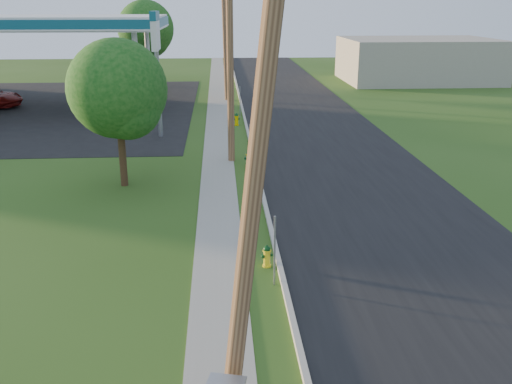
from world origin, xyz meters
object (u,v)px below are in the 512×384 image
(utility_pole_mid, at_px, (230,56))
(price_pylon, at_px, (156,38))
(fuel_pump_ne, at_px, (97,103))
(hydrant_far, at_px, (237,119))
(tree_verge, at_px, (120,93))
(hydrant_near, at_px, (267,256))
(tree_lot, at_px, (147,31))
(utility_pole_near, at_px, (255,169))
(fuel_pump_se, at_px, (108,94))
(hydrant_mid, at_px, (249,159))
(utility_pole_far, at_px, (225,37))

(utility_pole_mid, distance_m, price_pylon, 6.76)
(fuel_pump_ne, height_order, hydrant_far, fuel_pump_ne)
(tree_verge, relative_size, hydrant_near, 8.88)
(tree_lot, bearing_deg, hydrant_near, -78.75)
(fuel_pump_ne, bearing_deg, utility_pole_near, -73.98)
(price_pylon, bearing_deg, fuel_pump_se, 113.50)
(utility_pole_near, relative_size, fuel_pump_se, 2.96)
(hydrant_mid, bearing_deg, utility_pole_near, -92.69)
(utility_pole_far, distance_m, hydrant_far, 10.67)
(fuel_pump_se, bearing_deg, fuel_pump_ne, -90.00)
(utility_pole_mid, relative_size, tree_verge, 1.63)
(tree_lot, distance_m, hydrant_mid, 28.89)
(hydrant_mid, bearing_deg, fuel_pump_ne, 124.32)
(tree_verge, height_order, hydrant_near, tree_verge)
(tree_verge, distance_m, hydrant_mid, 6.77)
(utility_pole_mid, xyz_separation_m, fuel_pump_ne, (-8.90, 13.00, -4.23))
(utility_pole_mid, xyz_separation_m, price_pylon, (-3.90, 5.50, 0.48))
(fuel_pump_ne, bearing_deg, hydrant_mid, -55.68)
(utility_pole_near, xyz_separation_m, tree_lot, (-6.81, 44.32, 0.05))
(tree_verge, xyz_separation_m, tree_lot, (-2.34, 29.97, 0.97))
(utility_pole_mid, height_order, utility_pole_far, utility_pole_mid)
(tree_verge, relative_size, hydrant_far, 7.69)
(fuel_pump_ne, bearing_deg, tree_verge, -75.12)
(utility_pole_near, xyz_separation_m, hydrant_near, (0.74, 6.33, -4.47))
(tree_verge, bearing_deg, price_pylon, 86.40)
(utility_pole_mid, distance_m, fuel_pump_se, 19.65)
(fuel_pump_se, relative_size, tree_verge, 0.53)
(tree_verge, distance_m, tree_lot, 30.08)
(tree_verge, height_order, hydrant_far, tree_verge)
(utility_pole_far, height_order, tree_verge, utility_pole_far)
(fuel_pump_ne, height_order, price_pylon, price_pylon)
(hydrant_near, bearing_deg, fuel_pump_se, 108.59)
(tree_verge, xyz_separation_m, hydrant_near, (5.22, -8.02, -3.54))
(utility_pole_far, xyz_separation_m, hydrant_mid, (0.79, -19.19, -4.39))
(tree_lot, bearing_deg, hydrant_far, -67.86)
(fuel_pump_se, bearing_deg, hydrant_near, -71.41)
(hydrant_far, bearing_deg, fuel_pump_se, 137.28)
(fuel_pump_se, xyz_separation_m, hydrant_near, (9.64, -28.67, -0.39))
(fuel_pump_ne, xyz_separation_m, price_pylon, (5.00, -7.50, 4.71))
(price_pylon, height_order, hydrant_near, price_pylon)
(utility_pole_mid, xyz_separation_m, hydrant_mid, (0.79, -1.19, -4.54))
(fuel_pump_ne, xyz_separation_m, tree_verge, (4.42, -16.65, 3.15))
(utility_pole_near, bearing_deg, fuel_pump_se, 104.27)
(price_pylon, relative_size, tree_lot, 0.91)
(tree_verge, height_order, tree_lot, tree_lot)
(fuel_pump_ne, distance_m, price_pylon, 10.17)
(hydrant_far, bearing_deg, tree_lot, 112.14)
(utility_pole_far, relative_size, fuel_pump_se, 2.97)
(tree_verge, distance_m, hydrant_far, 13.42)
(tree_lot, bearing_deg, tree_verge, -85.54)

